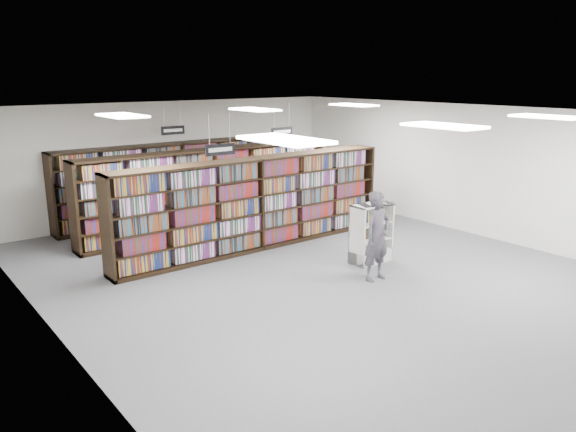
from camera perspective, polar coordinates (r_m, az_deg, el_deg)
floor at (r=11.54m, az=2.49°, el=-5.60°), size 12.00×12.00×0.00m
ceiling at (r=10.88m, az=2.67°, el=10.46°), size 10.00×12.00×0.10m
wall_back at (r=16.08m, az=-11.45°, el=5.68°), size 10.00×0.10×3.20m
wall_left at (r=8.83m, az=-23.06°, el=-2.14°), size 0.10×12.00×3.20m
wall_right at (r=14.79m, az=17.58°, el=4.57°), size 0.10×12.00×3.20m
bookshelf_row_near at (r=12.77m, az=-3.26°, el=1.26°), size 7.00×0.60×2.10m
bookshelf_row_mid at (r=14.43m, az=-7.78°, el=2.66°), size 7.00×0.60×2.10m
bookshelf_row_far at (r=15.90m, az=-10.86°, el=3.61°), size 7.00×0.60×2.10m
aisle_sign_left at (r=10.89m, az=-6.91°, el=6.83°), size 0.65×0.02×0.80m
aisle_sign_right at (r=14.20m, az=-0.62°, el=8.65°), size 0.65×0.02×0.80m
aisle_sign_center at (r=14.86m, az=-11.62°, el=8.61°), size 0.65×0.02×0.80m
troffer_front_left at (r=6.68m, az=-0.32°, el=7.74°), size 0.60×1.20×0.04m
troffer_front_center at (r=8.82m, az=15.54°, el=8.82°), size 0.60×1.20×0.04m
troffer_front_right at (r=11.36m, az=24.82°, el=9.14°), size 0.60×1.20×0.04m
troffer_back_left at (r=11.06m, az=-16.51°, el=9.75°), size 0.60×1.20×0.04m
troffer_back_center at (r=12.47m, az=-3.40°, el=10.74°), size 0.60×1.20×0.04m
troffer_back_right at (r=14.38m, az=6.70°, el=11.14°), size 0.60×1.20×0.04m
endcap_display at (r=12.10m, az=8.31°, el=-2.57°), size 0.92×0.47×1.27m
open_book at (r=11.83m, az=8.96°, el=1.31°), size 0.80×0.61×0.13m
shopper at (r=10.95m, az=9.06°, el=-2.05°), size 0.66×0.46×1.76m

